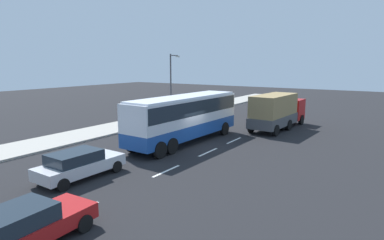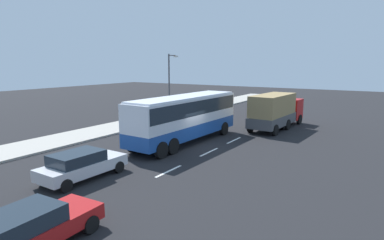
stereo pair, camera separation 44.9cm
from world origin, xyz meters
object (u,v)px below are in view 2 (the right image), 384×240
(pedestrian_at_crossing, at_px, (128,115))
(street_lamp, at_px, (170,82))
(car_silver_hatch, at_px, (81,164))
(pedestrian_near_curb, at_px, (132,112))
(coach_bus, at_px, (185,114))
(cargo_truck, at_px, (276,110))
(car_red_compact, at_px, (27,229))

(pedestrian_at_crossing, height_order, street_lamp, street_lamp)
(car_silver_hatch, distance_m, pedestrian_near_curb, 15.56)
(coach_bus, relative_size, pedestrian_near_curb, 6.23)
(cargo_truck, distance_m, street_lamp, 11.61)
(coach_bus, height_order, pedestrian_near_curb, coach_bus)
(pedestrian_at_crossing, bearing_deg, car_silver_hatch, -130.19)
(car_red_compact, relative_size, pedestrian_at_crossing, 3.13)
(cargo_truck, relative_size, pedestrian_near_curb, 4.66)
(coach_bus, distance_m, car_silver_hatch, 9.62)
(cargo_truck, xyz_separation_m, car_red_compact, (-23.80, 0.44, -0.94))
(pedestrian_near_curb, relative_size, pedestrian_at_crossing, 1.18)
(car_red_compact, distance_m, street_lamp, 25.49)
(coach_bus, height_order, car_red_compact, coach_bus)
(pedestrian_near_curb, bearing_deg, cargo_truck, 121.50)
(car_silver_hatch, xyz_separation_m, car_red_compact, (-5.34, -3.97, -0.01))
(pedestrian_near_curb, distance_m, street_lamp, 5.47)
(coach_bus, height_order, cargo_truck, coach_bus)
(coach_bus, height_order, car_silver_hatch, coach_bus)
(cargo_truck, bearing_deg, pedestrian_near_curb, 116.43)
(car_red_compact, relative_size, street_lamp, 0.70)
(car_red_compact, bearing_deg, street_lamp, 22.98)
(car_red_compact, xyz_separation_m, street_lamp, (22.81, 10.89, 3.28))
(cargo_truck, bearing_deg, car_silver_hatch, 170.21)
(coach_bus, height_order, street_lamp, street_lamp)
(cargo_truck, distance_m, car_silver_hatch, 19.00)
(car_silver_hatch, relative_size, car_red_compact, 0.99)
(pedestrian_near_curb, height_order, pedestrian_at_crossing, pedestrian_near_curb)
(pedestrian_at_crossing, distance_m, street_lamp, 6.05)
(cargo_truck, xyz_separation_m, street_lamp, (-0.99, 11.33, 2.34))
(pedestrian_at_crossing, bearing_deg, street_lamp, -0.89)
(coach_bus, xyz_separation_m, cargo_truck, (8.95, -4.17, -0.49))
(street_lamp, bearing_deg, pedestrian_at_crossing, 163.36)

